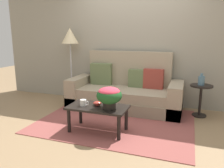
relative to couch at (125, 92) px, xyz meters
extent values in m
plane|color=#997A56|center=(0.06, -0.78, -0.33)|extent=(14.00, 14.00, 0.00)
cube|color=gray|center=(0.06, 0.46, 1.00)|extent=(6.40, 0.12, 2.65)
cube|color=#994C47|center=(0.06, -0.77, -0.32)|extent=(2.57, 1.97, 0.01)
cube|color=gray|center=(0.00, -0.08, -0.21)|extent=(2.24, 0.87, 0.23)
cube|color=gray|center=(0.00, -0.10, 0.00)|extent=(1.75, 0.78, 0.19)
cube|color=gray|center=(0.00, 0.28, 0.34)|extent=(1.75, 0.16, 0.92)
cube|color=gray|center=(-1.00, -0.08, -0.03)|extent=(0.25, 0.87, 0.59)
cube|color=gray|center=(1.00, -0.08, -0.03)|extent=(0.25, 0.87, 0.59)
cube|color=#607047|center=(0.21, 0.14, 0.27)|extent=(0.36, 0.14, 0.36)
cube|color=#607047|center=(-0.57, 0.13, 0.32)|extent=(0.46, 0.19, 0.46)
cube|color=#93382D|center=(0.54, 0.13, 0.29)|extent=(0.39, 0.16, 0.39)
cylinder|color=black|center=(-0.47, -1.44, -0.14)|extent=(0.05, 0.05, 0.37)
cylinder|color=black|center=(0.33, -1.44, -0.14)|extent=(0.05, 0.05, 0.37)
cylinder|color=black|center=(-0.47, -1.06, -0.14)|extent=(0.05, 0.05, 0.37)
cylinder|color=black|center=(0.33, -1.06, -0.14)|extent=(0.05, 0.05, 0.37)
cube|color=black|center=(-0.07, -1.25, 0.06)|extent=(0.91, 0.49, 0.03)
cylinder|color=black|center=(1.43, -0.01, -0.32)|extent=(0.25, 0.25, 0.03)
cylinder|color=black|center=(1.43, -0.01, -0.04)|extent=(0.05, 0.05, 0.53)
cylinder|color=black|center=(1.43, -0.01, 0.24)|extent=(0.39, 0.39, 0.03)
cylinder|color=#B2B2B7|center=(-1.33, 0.18, -0.31)|extent=(0.35, 0.35, 0.03)
cylinder|color=#B2B2B7|center=(-1.33, 0.18, 0.33)|extent=(0.03, 0.03, 1.25)
cone|color=beige|center=(-1.33, 0.18, 1.12)|extent=(0.37, 0.37, 0.33)
cylinder|color=black|center=(0.13, -1.29, 0.13)|extent=(0.19, 0.19, 0.12)
ellipsoid|color=#1E5123|center=(0.13, -1.29, 0.27)|extent=(0.37, 0.37, 0.24)
ellipsoid|color=#DB384C|center=(0.13, -1.29, 0.33)|extent=(0.32, 0.32, 0.13)
cylinder|color=white|center=(-0.29, -1.29, 0.12)|extent=(0.09, 0.09, 0.10)
torus|color=white|center=(-0.24, -1.29, 0.12)|extent=(0.07, 0.01, 0.07)
cylinder|color=#B2382D|center=(-0.10, -1.21, 0.09)|extent=(0.05, 0.05, 0.02)
ellipsoid|color=#B2382D|center=(-0.10, -1.21, 0.11)|extent=(0.13, 0.13, 0.06)
cylinder|color=slate|center=(1.42, -0.01, 0.34)|extent=(0.11, 0.11, 0.16)
cylinder|color=slate|center=(1.42, -0.01, 0.44)|extent=(0.05, 0.05, 0.05)
camera|label=1|loc=(1.21, -4.22, 1.13)|focal=35.71mm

